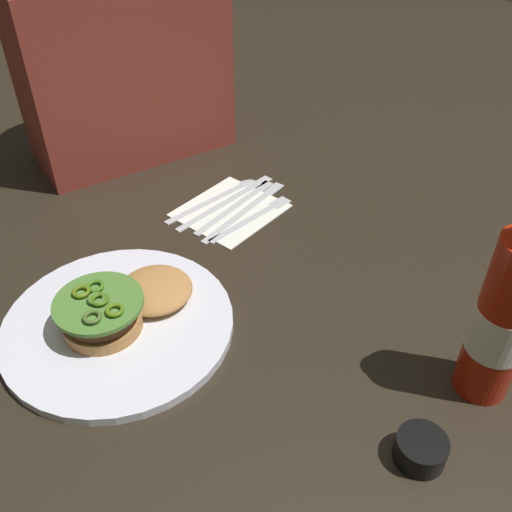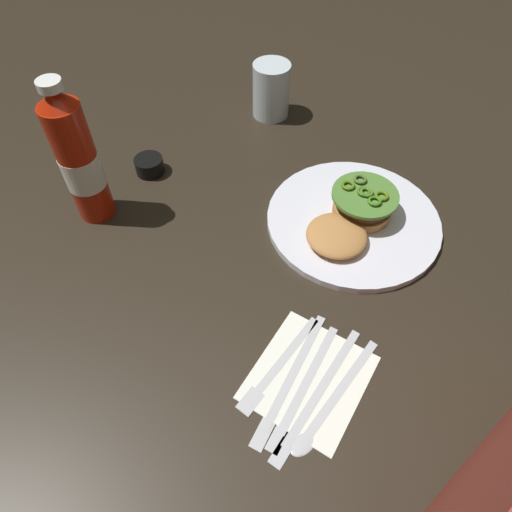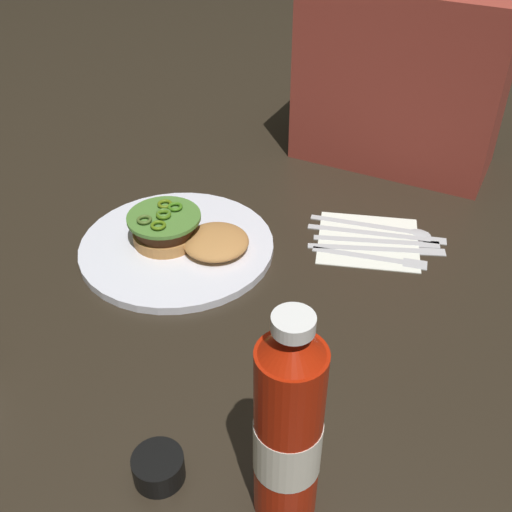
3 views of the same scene
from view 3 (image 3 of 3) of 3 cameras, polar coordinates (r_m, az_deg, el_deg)
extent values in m
plane|color=black|center=(0.86, -0.58, -5.06)|extent=(3.00, 3.00, 0.00)
cylinder|color=white|center=(0.97, -7.28, 0.86)|extent=(0.30, 0.30, 0.01)
cylinder|color=#B97C42|center=(0.97, -8.30, 1.88)|extent=(0.10, 0.10, 0.02)
cylinder|color=#512D19|center=(0.96, -8.39, 2.71)|extent=(0.09, 0.09, 0.02)
cylinder|color=red|center=(0.95, -8.45, 3.25)|extent=(0.09, 0.09, 0.01)
cylinder|color=#4E7E32|center=(0.95, -8.48, 3.55)|extent=(0.11, 0.11, 0.01)
torus|color=#436C14|center=(0.94, -8.51, 3.78)|extent=(0.02, 0.02, 0.01)
torus|color=#3F7819|center=(0.96, -7.45, 4.52)|extent=(0.02, 0.02, 0.01)
torus|color=#4B6527|center=(0.94, -10.24, 3.31)|extent=(0.02, 0.02, 0.01)
torus|color=#48782B|center=(0.95, -8.51, 3.93)|extent=(0.02, 0.02, 0.01)
torus|color=#597214|center=(0.97, -8.39, 4.76)|extent=(0.02, 0.02, 0.01)
torus|color=#517414|center=(0.92, -8.98, 2.81)|extent=(0.02, 0.02, 0.01)
ellipsoid|color=#B97C42|center=(0.94, -3.71, 1.33)|extent=(0.10, 0.10, 0.03)
cylinder|color=#B21E09|center=(0.58, 2.94, -16.25)|extent=(0.06, 0.06, 0.21)
cone|color=#B21E09|center=(0.49, 3.38, -7.90)|extent=(0.06, 0.06, 0.03)
cylinder|color=white|center=(0.48, 3.46, -6.24)|extent=(0.04, 0.04, 0.01)
cylinder|color=white|center=(0.59, 2.90, -16.91)|extent=(0.06, 0.06, 0.06)
cylinder|color=black|center=(0.68, -8.96, -18.66)|extent=(0.05, 0.05, 0.03)
cube|color=white|center=(1.00, 10.29, 1.42)|extent=(0.19, 0.19, 0.00)
cube|color=silver|center=(0.96, 10.29, 0.09)|extent=(0.17, 0.05, 0.00)
cube|color=silver|center=(0.96, 14.46, -0.55)|extent=(0.04, 0.03, 0.00)
cube|color=silver|center=(0.98, 10.30, 0.84)|extent=(0.18, 0.08, 0.00)
cube|color=silver|center=(0.99, 14.84, 0.60)|extent=(0.08, 0.05, 0.00)
cube|color=silver|center=(1.00, 10.31, 1.57)|extent=(0.17, 0.07, 0.00)
cube|color=silver|center=(1.01, 14.36, 1.30)|extent=(0.08, 0.04, 0.00)
cube|color=silver|center=(1.02, 10.32, 2.28)|extent=(0.19, 0.06, 0.00)
cube|color=silver|center=(1.02, 14.96, 1.71)|extent=(0.08, 0.04, 0.00)
cube|color=silver|center=(1.03, 10.33, 2.95)|extent=(0.19, 0.05, 0.00)
ellipsoid|color=silver|center=(1.03, 14.77, 2.22)|extent=(0.04, 0.03, 0.00)
cube|color=#96362B|center=(1.18, 13.22, 15.63)|extent=(0.36, 0.17, 0.32)
camera|label=1|loc=(0.59, -57.56, 18.68)|focal=39.88mm
camera|label=2|loc=(0.94, 33.90, 32.79)|focal=31.79mm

